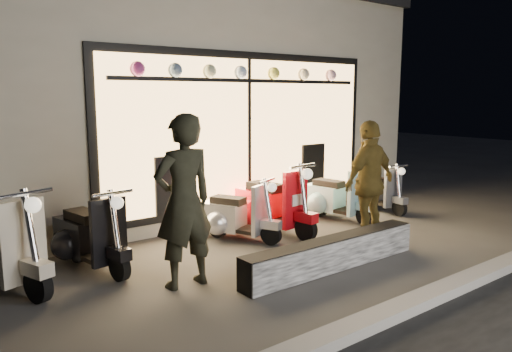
% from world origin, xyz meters
% --- Properties ---
extents(ground, '(40.00, 40.00, 0.00)m').
position_xyz_m(ground, '(0.00, 0.00, 0.00)').
color(ground, '#383533').
rests_on(ground, ground).
extents(kerb, '(40.00, 0.25, 0.12)m').
position_xyz_m(kerb, '(0.00, -2.00, 0.06)').
color(kerb, slate).
rests_on(kerb, ground).
extents(shop_building, '(10.20, 6.23, 4.20)m').
position_xyz_m(shop_building, '(0.00, 4.98, 2.10)').
color(shop_building, beige).
rests_on(shop_building, ground).
extents(graffiti_barrier, '(2.77, 0.28, 0.40)m').
position_xyz_m(graffiti_barrier, '(0.17, -0.65, 0.20)').
color(graffiti_barrier, black).
rests_on(graffiti_barrier, ground).
extents(scooter_silver, '(0.77, 1.26, 0.93)m').
position_xyz_m(scooter_silver, '(-0.08, 1.21, 0.37)').
color(scooter_silver, black).
rests_on(scooter_silver, ground).
extents(scooter_red, '(0.60, 1.54, 1.10)m').
position_xyz_m(scooter_red, '(0.66, 1.24, 0.44)').
color(scooter_red, black).
rests_on(scooter_red, ground).
extents(scooter_black, '(0.60, 1.43, 1.02)m').
position_xyz_m(scooter_black, '(-2.23, 1.33, 0.41)').
color(scooter_black, black).
rests_on(scooter_black, ground).
extents(scooter_blue, '(0.57, 1.37, 0.97)m').
position_xyz_m(scooter_blue, '(2.05, 1.18, 0.39)').
color(scooter_blue, black).
rests_on(scooter_blue, ground).
extents(scooter_grey, '(0.49, 1.24, 0.88)m').
position_xyz_m(scooter_grey, '(3.24, 1.17, 0.36)').
color(scooter_grey, black).
rests_on(scooter_grey, ground).
extents(man, '(0.72, 0.47, 1.97)m').
position_xyz_m(man, '(-1.57, -0.01, 0.99)').
color(man, black).
rests_on(man, ground).
extents(woman, '(1.09, 0.52, 1.81)m').
position_xyz_m(woman, '(1.44, -0.16, 0.90)').
color(woman, brown).
rests_on(woman, ground).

